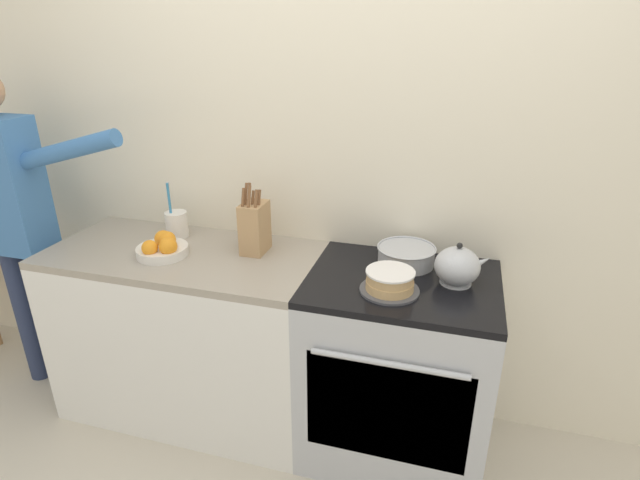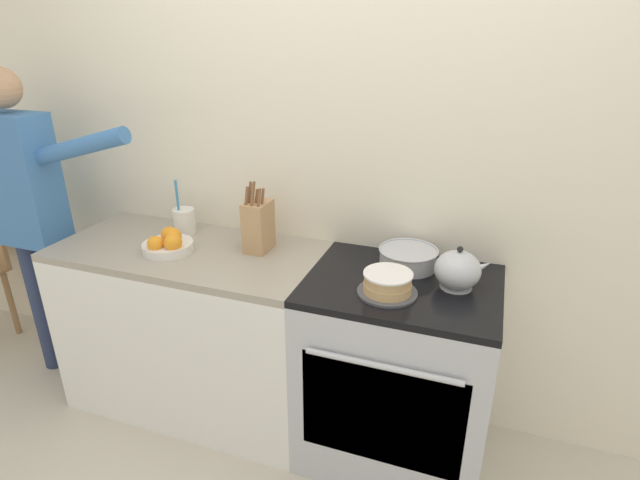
{
  "view_description": "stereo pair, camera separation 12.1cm",
  "coord_description": "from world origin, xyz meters",
  "px_view_note": "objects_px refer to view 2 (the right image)",
  "views": [
    {
      "loc": [
        0.49,
        -1.55,
        1.84
      ],
      "look_at": [
        -0.03,
        0.28,
        1.03
      ],
      "focal_mm": 28.0,
      "sensor_mm": 36.0,
      "label": 1
    },
    {
      "loc": [
        0.61,
        -1.51,
        1.84
      ],
      "look_at": [
        -0.03,
        0.28,
        1.03
      ],
      "focal_mm": 28.0,
      "sensor_mm": 36.0,
      "label": 2
    }
  ],
  "objects_px": {
    "stove_range": "(396,371)",
    "utensil_crock": "(184,221)",
    "tea_kettle": "(458,270)",
    "person_baker": "(29,205)",
    "mixing_bowl": "(408,258)",
    "fruit_bowl": "(169,243)",
    "knife_block": "(258,225)",
    "layer_cake": "(388,284)"
  },
  "relations": [
    {
      "from": "layer_cake",
      "to": "tea_kettle",
      "type": "height_order",
      "value": "tea_kettle"
    },
    {
      "from": "mixing_bowl",
      "to": "fruit_bowl",
      "type": "distance_m",
      "value": 1.1
    },
    {
      "from": "stove_range",
      "to": "utensil_crock",
      "type": "distance_m",
      "value": 1.26
    },
    {
      "from": "stove_range",
      "to": "utensil_crock",
      "type": "bearing_deg",
      "value": 172.07
    },
    {
      "from": "knife_block",
      "to": "layer_cake",
      "type": "bearing_deg",
      "value": -17.89
    },
    {
      "from": "layer_cake",
      "to": "person_baker",
      "type": "bearing_deg",
      "value": 177.91
    },
    {
      "from": "tea_kettle",
      "to": "fruit_bowl",
      "type": "bearing_deg",
      "value": -176.08
    },
    {
      "from": "mixing_bowl",
      "to": "layer_cake",
      "type": "bearing_deg",
      "value": -96.65
    },
    {
      "from": "tea_kettle",
      "to": "knife_block",
      "type": "bearing_deg",
      "value": 175.62
    },
    {
      "from": "utensil_crock",
      "to": "stove_range",
      "type": "bearing_deg",
      "value": -7.93
    },
    {
      "from": "stove_range",
      "to": "tea_kettle",
      "type": "distance_m",
      "value": 0.56
    },
    {
      "from": "mixing_bowl",
      "to": "fruit_bowl",
      "type": "xyz_separation_m",
      "value": [
        -1.08,
        -0.21,
        -0.0
      ]
    },
    {
      "from": "layer_cake",
      "to": "utensil_crock",
      "type": "height_order",
      "value": "utensil_crock"
    },
    {
      "from": "mixing_bowl",
      "to": "utensil_crock",
      "type": "height_order",
      "value": "utensil_crock"
    },
    {
      "from": "mixing_bowl",
      "to": "person_baker",
      "type": "bearing_deg",
      "value": -174.15
    },
    {
      "from": "knife_block",
      "to": "person_baker",
      "type": "relative_size",
      "value": 0.19
    },
    {
      "from": "stove_range",
      "to": "tea_kettle",
      "type": "xyz_separation_m",
      "value": [
        0.21,
        0.03,
        0.52
      ]
    },
    {
      "from": "fruit_bowl",
      "to": "person_baker",
      "type": "distance_m",
      "value": 0.85
    },
    {
      "from": "person_baker",
      "to": "mixing_bowl",
      "type": "bearing_deg",
      "value": -1.22
    },
    {
      "from": "stove_range",
      "to": "layer_cake",
      "type": "distance_m",
      "value": 0.5
    },
    {
      "from": "knife_block",
      "to": "utensil_crock",
      "type": "bearing_deg",
      "value": 172.63
    },
    {
      "from": "stove_range",
      "to": "mixing_bowl",
      "type": "height_order",
      "value": "mixing_bowl"
    },
    {
      "from": "utensil_crock",
      "to": "layer_cake",
      "type": "bearing_deg",
      "value": -13.76
    },
    {
      "from": "tea_kettle",
      "to": "utensil_crock",
      "type": "height_order",
      "value": "utensil_crock"
    },
    {
      "from": "utensil_crock",
      "to": "fruit_bowl",
      "type": "height_order",
      "value": "utensil_crock"
    },
    {
      "from": "tea_kettle",
      "to": "person_baker",
      "type": "relative_size",
      "value": 0.13
    },
    {
      "from": "mixing_bowl",
      "to": "fruit_bowl",
      "type": "height_order",
      "value": "fruit_bowl"
    },
    {
      "from": "tea_kettle",
      "to": "knife_block",
      "type": "height_order",
      "value": "knife_block"
    },
    {
      "from": "person_baker",
      "to": "fruit_bowl",
      "type": "bearing_deg",
      "value": -8.07
    },
    {
      "from": "mixing_bowl",
      "to": "tea_kettle",
      "type": "bearing_deg",
      "value": -29.15
    },
    {
      "from": "tea_kettle",
      "to": "fruit_bowl",
      "type": "distance_m",
      "value": 1.3
    },
    {
      "from": "mixing_bowl",
      "to": "knife_block",
      "type": "relative_size",
      "value": 0.78
    },
    {
      "from": "fruit_bowl",
      "to": "utensil_crock",
      "type": "bearing_deg",
      "value": 104.96
    },
    {
      "from": "layer_cake",
      "to": "mixing_bowl",
      "type": "relative_size",
      "value": 0.92
    },
    {
      "from": "tea_kettle",
      "to": "person_baker",
      "type": "bearing_deg",
      "value": -178.01
    },
    {
      "from": "tea_kettle",
      "to": "mixing_bowl",
      "type": "height_order",
      "value": "tea_kettle"
    },
    {
      "from": "stove_range",
      "to": "knife_block",
      "type": "height_order",
      "value": "knife_block"
    },
    {
      "from": "tea_kettle",
      "to": "fruit_bowl",
      "type": "height_order",
      "value": "tea_kettle"
    },
    {
      "from": "tea_kettle",
      "to": "stove_range",
      "type": "bearing_deg",
      "value": -171.42
    },
    {
      "from": "stove_range",
      "to": "tea_kettle",
      "type": "bearing_deg",
      "value": 8.58
    },
    {
      "from": "mixing_bowl",
      "to": "person_baker",
      "type": "relative_size",
      "value": 0.15
    },
    {
      "from": "stove_range",
      "to": "knife_block",
      "type": "bearing_deg",
      "value": 171.72
    }
  ]
}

